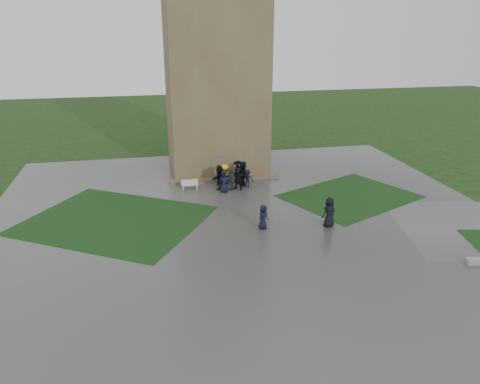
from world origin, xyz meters
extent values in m
plane|color=black|center=(0.00, 0.00, 0.00)|extent=(120.00, 120.00, 0.00)
cube|color=#3B3B38|center=(0.00, 2.00, 0.01)|extent=(34.00, 34.00, 0.02)
cube|color=black|center=(-8.50, 4.00, 0.03)|extent=(14.10, 13.46, 0.01)
cube|color=black|center=(8.50, 5.00, 0.03)|extent=(11.12, 10.15, 0.01)
cube|color=brown|center=(0.00, 15.00, 9.00)|extent=(8.00, 8.00, 18.00)
cube|color=brown|center=(0.00, 10.60, 0.13)|extent=(9.00, 0.80, 0.22)
cube|color=silver|center=(-3.02, 8.96, 0.40)|extent=(1.31, 0.40, 0.05)
cube|color=silver|center=(-3.55, 8.96, 0.20)|extent=(0.07, 0.35, 0.37)
cube|color=silver|center=(-2.50, 8.96, 0.20)|extent=(0.07, 0.35, 0.37)
cube|color=silver|center=(-3.03, 9.15, 0.61)|extent=(1.31, 0.05, 0.35)
imported|color=black|center=(1.22, 9.11, 0.90)|extent=(0.50, 0.86, 1.76)
imported|color=black|center=(1.27, 9.32, 0.97)|extent=(0.77, 1.81, 1.90)
imported|color=black|center=(1.05, 10.33, 0.76)|extent=(0.59, 0.43, 1.49)
imported|color=#3C3B40|center=(-0.06, 9.86, 0.74)|extent=(0.66, 0.81, 1.44)
imported|color=black|center=(-0.04, 10.21, 0.74)|extent=(0.43, 0.57, 1.44)
imported|color=black|center=(-0.61, 9.68, 0.83)|extent=(0.83, 1.08, 1.62)
imported|color=yellow|center=(-0.31, 8.85, 0.97)|extent=(1.33, 1.31, 1.91)
imported|color=black|center=(-0.74, 8.67, 0.94)|extent=(1.50, 1.75, 1.85)
imported|color=black|center=(-0.53, 7.81, 0.87)|extent=(0.89, 0.65, 1.71)
imported|color=#3C3B40|center=(0.14, 8.20, 0.88)|extent=(1.11, 1.12, 1.71)
imported|color=black|center=(0.64, 8.25, 0.98)|extent=(1.86, 1.42, 1.91)
imported|color=black|center=(1.46, 8.54, 0.75)|extent=(1.03, 0.71, 1.46)
imported|color=#CA539C|center=(1.27, 9.32, 2.16)|extent=(0.99, 0.99, 0.91)
imported|color=#673694|center=(-0.74, 8.67, 2.23)|extent=(1.09, 1.09, 1.00)
imported|color=black|center=(0.64, 8.25, 2.00)|extent=(0.75, 0.75, 0.66)
imported|color=#CA539C|center=(-0.61, 9.68, 2.05)|extent=(0.92, 0.92, 0.84)
imported|color=black|center=(0.71, 0.76, 0.81)|extent=(0.93, 0.88, 1.57)
imported|color=black|center=(4.88, 0.24, 0.99)|extent=(1.11, 0.93, 1.94)
camera|label=1|loc=(-6.19, -25.27, 12.29)|focal=35.00mm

